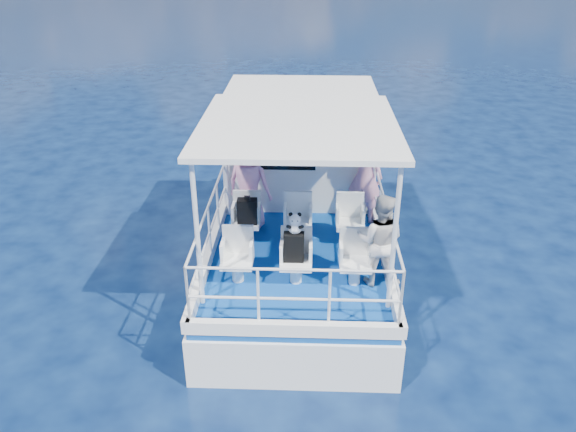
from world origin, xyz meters
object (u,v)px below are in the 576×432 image
object	(u,v)px
passenger_stbd_aft	(380,241)
passenger_port_fwd	(249,185)
backpack_center	(294,247)
panda	(295,223)

from	to	relation	value
passenger_stbd_aft	passenger_port_fwd	bearing A→B (deg)	-26.56
backpack_center	panda	world-z (taller)	panda
backpack_center	passenger_port_fwd	bearing A→B (deg)	114.90
passenger_port_fwd	panda	distance (m)	2.03
passenger_port_fwd	panda	world-z (taller)	passenger_port_fwd
backpack_center	panda	xyz separation A→B (m)	(0.01, 0.02, 0.40)
passenger_port_fwd	backpack_center	size ratio (longest dim) A/B	3.55
passenger_stbd_aft	backpack_center	distance (m)	1.29
passenger_port_fwd	passenger_stbd_aft	size ratio (longest dim) A/B	1.11
passenger_stbd_aft	panda	distance (m)	1.30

